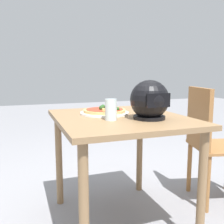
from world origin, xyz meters
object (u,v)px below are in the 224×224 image
at_px(pizza, 105,110).
at_px(drinking_glass, 111,110).
at_px(motorcycle_helmet, 150,101).
at_px(chair_side, 210,139).
at_px(dining_table, 120,132).

height_order(pizza, drinking_glass, drinking_glass).
xyz_separation_m(pizza, motorcycle_helmet, (-0.19, 0.28, 0.09)).
xyz_separation_m(drinking_glass, chair_side, (-0.87, -0.15, -0.29)).
bearing_deg(dining_table, pizza, -63.17).
bearing_deg(pizza, drinking_glass, 80.72).
bearing_deg(motorcycle_helmet, drinking_glass, -10.26).
height_order(drinking_glass, chair_side, chair_side).
distance_m(dining_table, pizza, 0.19).
relative_size(motorcycle_helmet, chair_side, 0.26).
bearing_deg(drinking_glass, motorcycle_helmet, 169.74).
height_order(pizza, motorcycle_helmet, motorcycle_helmet).
distance_m(pizza, motorcycle_helmet, 0.35).
height_order(pizza, chair_side, chair_side).
relative_size(dining_table, chair_side, 1.02).
distance_m(motorcycle_helmet, chair_side, 0.75).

